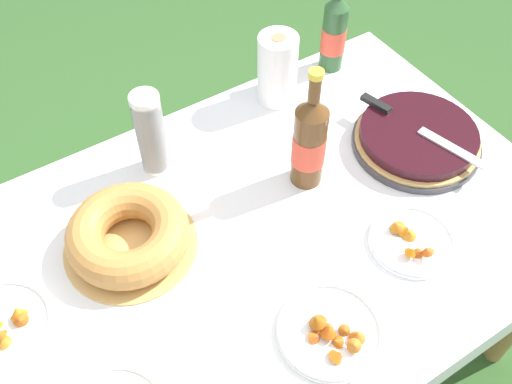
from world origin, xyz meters
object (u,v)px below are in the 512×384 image
Objects in this scene: bundt_cake at (128,235)px; cider_bottle_green at (334,32)px; paper_towel_roll at (277,69)px; snack_plate_right at (330,332)px; cider_bottle_amber at (309,142)px; serving_knife at (411,124)px; berry_tart at (417,139)px; cup_stack at (151,134)px; snack_plate_far at (411,240)px.

bundt_cake is 0.84m from cider_bottle_green.
bundt_cake is at bearing -156.62° from paper_towel_roll.
cider_bottle_green is 1.44× the size of snack_plate_right.
cider_bottle_green is 0.46m from cider_bottle_amber.
cider_bottle_amber is (-0.31, 0.04, 0.07)m from serving_knife.
cider_bottle_amber is 0.44m from snack_plate_right.
paper_towel_roll is (-0.20, 0.33, 0.04)m from serving_knife.
cider_bottle_green is 0.89m from snack_plate_right.
berry_tart is at bearing 30.67° from snack_plate_right.
cup_stack is 0.38m from cider_bottle_amber.
bundt_cake is 0.91× the size of cider_bottle_amber.
berry_tart is 0.40m from cider_bottle_green.
snack_plate_far is 0.59m from paper_towel_roll.
cup_stack is (0.16, 0.19, 0.07)m from bundt_cake.
paper_towel_roll reaches higher than snack_plate_right.
cider_bottle_green is at bearing 8.56° from paper_towel_roll.
cider_bottle_amber is (-0.31, 0.07, 0.10)m from berry_tart.
paper_towel_roll reaches higher than bundt_cake.
cider_bottle_amber is at bearing -111.33° from serving_knife.
cup_stack is 1.16× the size of paper_towel_roll.
snack_plate_far is at bearing -91.67° from paper_towel_roll.
serving_knife is 1.08× the size of cider_bottle_amber.
bundt_cake is 0.47m from cider_bottle_amber.
snack_plate_far is at bearing -31.71° from bundt_cake.
paper_towel_roll is at bearing 119.86° from berry_tart.
snack_plate_right is at bearing -115.20° from paper_towel_roll.
snack_plate_far is (0.39, -0.53, -0.11)m from cup_stack.
cup_stack reaches higher than snack_plate_far.
cup_stack is 0.63m from snack_plate_right.
snack_plate_right is (-0.52, -0.31, -0.02)m from berry_tart.
snack_plate_right is (0.09, -0.61, -0.11)m from cup_stack.
cider_bottle_green is (0.79, 0.28, 0.08)m from bundt_cake.
berry_tart is 1.63× the size of paper_towel_roll.
paper_towel_roll is at bearing 7.66° from cup_stack.
paper_towel_roll is (0.41, 0.05, -0.02)m from cup_stack.
serving_knife is 1.19× the size of bundt_cake.
bundt_cake is 0.97× the size of cider_bottle_green.
cup_stack is (-0.61, 0.30, 0.09)m from berry_tart.
berry_tart is 0.61m from snack_plate_right.
snack_plate_right is at bearing -149.33° from berry_tart.
cider_bottle_amber reaches higher than bundt_cake.
snack_plate_right is 0.31m from snack_plate_far.
berry_tart is at bearing -8.29° from bundt_cake.
serving_knife is at bearing -24.43° from cup_stack.
berry_tart is at bearing -11.90° from cider_bottle_amber.
cup_stack reaches higher than berry_tart.
serving_knife is 1.83× the size of snack_plate_far.
cider_bottle_green is 0.67m from snack_plate_far.
cider_bottle_amber is (0.30, -0.24, 0.01)m from cup_stack.
cider_bottle_amber is at bearing 61.01° from snack_plate_right.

